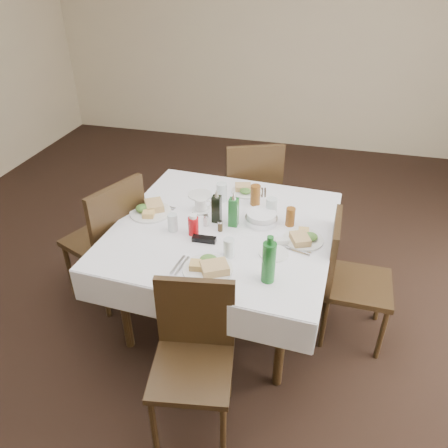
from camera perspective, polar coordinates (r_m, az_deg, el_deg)
name	(u,v)px	position (r m, az deg, el deg)	size (l,w,h in m)	color
ground_plane	(200,310)	(3.40, -3.16, -11.17)	(7.00, 7.00, 0.00)	black
room_shell	(191,82)	(2.54, -4.36, 18.02)	(6.04, 7.04, 2.80)	beige
dining_table	(224,236)	(2.96, -0.05, -1.51)	(1.51, 1.51, 0.76)	black
chair_north	(251,187)	(3.83, 3.61, 4.84)	(0.62, 0.62, 1.00)	black
chair_south	(194,348)	(2.45, -3.98, -15.84)	(0.49, 0.49, 0.90)	black
chair_east	(346,273)	(3.01, 15.70, -6.20)	(0.44, 0.44, 0.91)	black
chair_west	(111,235)	(3.27, -14.60, -1.34)	(0.62, 0.62, 1.01)	black
meal_north	(246,190)	(3.33, 2.88, 4.46)	(0.23, 0.23, 0.05)	white
meal_south	(209,267)	(2.52, -1.98, -5.62)	(0.29, 0.29, 0.06)	white
meal_east	(303,238)	(2.81, 10.34, -1.82)	(0.26, 0.26, 0.06)	white
meal_west	(150,210)	(3.10, -9.63, 1.87)	(0.29, 0.29, 0.06)	white
side_plate_a	(200,195)	(3.29, -3.15, 3.82)	(0.18, 0.18, 0.01)	white
side_plate_b	(274,253)	(2.67, 6.49, -3.80)	(0.18, 0.18, 0.01)	white
water_n	(222,192)	(3.19, -0.31, 4.18)	(0.08, 0.08, 0.14)	silver
water_s	(229,248)	(2.61, 0.64, -3.14)	(0.07, 0.07, 0.12)	silver
water_e	(271,208)	(3.01, 6.20, 2.13)	(0.07, 0.07, 0.14)	silver
water_w	(173,223)	(2.87, -6.72, 0.19)	(0.06, 0.06, 0.12)	silver
iced_tea_a	(255,195)	(3.14, 4.12, 3.79)	(0.07, 0.07, 0.15)	brown
iced_tea_b	(290,217)	(2.93, 8.66, 0.94)	(0.06, 0.06, 0.13)	brown
bread_basket	(261,218)	(2.95, 4.91, 0.80)	(0.22, 0.22, 0.07)	silver
oil_cruet_dark	(217,208)	(2.92, -0.97, 2.13)	(0.06, 0.06, 0.24)	black
oil_cruet_green	(234,211)	(2.88, 1.26, 1.70)	(0.06, 0.06, 0.25)	#1E6526
ketchup_bottle	(193,225)	(2.81, -4.02, -0.16)	(0.07, 0.07, 0.15)	#B40B10
salt_shaker	(206,220)	(2.91, -2.40, 0.49)	(0.04, 0.04, 0.08)	white
pepper_shaker	(220,226)	(2.85, -0.50, -0.26)	(0.03, 0.03, 0.07)	#42341C
coffee_mug	(201,205)	(3.07, -2.99, 2.45)	(0.14, 0.13, 0.10)	white
sunglasses	(204,239)	(2.77, -2.62, -2.00)	(0.15, 0.06, 0.03)	black
green_bottle	(269,262)	(2.40, 5.87, -4.91)	(0.08, 0.08, 0.29)	#1E6526
sugar_caddy	(282,241)	(2.76, 7.54, -2.28)	(0.09, 0.07, 0.04)	white
cutlery_n	(264,193)	(3.33, 5.19, 4.10)	(0.06, 0.16, 0.01)	silver
cutlery_s	(180,265)	(2.58, -5.78, -5.40)	(0.07, 0.19, 0.01)	silver
cutlery_e	(296,250)	(2.72, 9.34, -3.38)	(0.20, 0.10, 0.01)	silver
cutlery_w	(165,207)	(3.16, -7.73, 2.20)	(0.16, 0.06, 0.01)	silver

